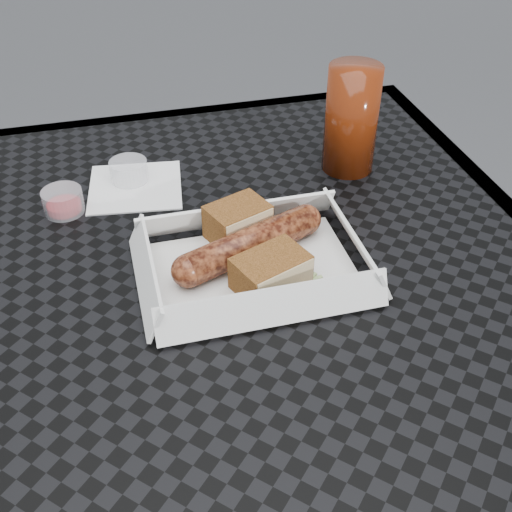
{
  "coord_description": "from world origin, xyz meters",
  "views": [
    {
      "loc": [
        -0.1,
        -0.56,
        1.2
      ],
      "look_at": [
        0.04,
        -0.04,
        0.78
      ],
      "focal_mm": 45.0,
      "sensor_mm": 36.0,
      "label": 1
    }
  ],
  "objects_px": {
    "drink_glass": "(351,119)",
    "food_tray": "(254,270)",
    "patio_table": "(216,311)",
    "bratwurst": "(250,244)"
  },
  "relations": [
    {
      "from": "drink_glass",
      "to": "food_tray",
      "type": "bearing_deg",
      "value": -134.07
    },
    {
      "from": "patio_table",
      "to": "drink_glass",
      "type": "bearing_deg",
      "value": 35.73
    },
    {
      "from": "food_tray",
      "to": "bratwurst",
      "type": "distance_m",
      "value": 0.03
    },
    {
      "from": "bratwurst",
      "to": "drink_glass",
      "type": "height_order",
      "value": "drink_glass"
    },
    {
      "from": "food_tray",
      "to": "drink_glass",
      "type": "relative_size",
      "value": 1.52
    },
    {
      "from": "patio_table",
      "to": "bratwurst",
      "type": "bearing_deg",
      "value": -8.54
    },
    {
      "from": "food_tray",
      "to": "drink_glass",
      "type": "bearing_deg",
      "value": 45.93
    },
    {
      "from": "patio_table",
      "to": "food_tray",
      "type": "xyz_separation_m",
      "value": [
        0.04,
        -0.03,
        0.08
      ]
    },
    {
      "from": "drink_glass",
      "to": "patio_table",
      "type": "bearing_deg",
      "value": -144.27
    },
    {
      "from": "drink_glass",
      "to": "bratwurst",
      "type": "bearing_deg",
      "value": -137.47
    }
  ]
}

